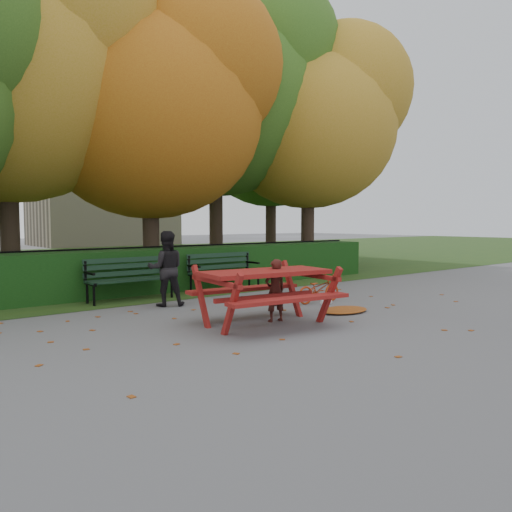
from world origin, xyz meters
TOP-DOWN VIEW (x-y plane):
  - ground at (0.00, 0.00)m, footprint 90.00×90.00m
  - grass_strip at (0.00, 14.00)m, footprint 90.00×90.00m
  - building_right at (8.00, 28.00)m, footprint 9.00×6.00m
  - hedge at (0.00, 4.50)m, footprint 13.00×0.90m
  - iron_fence at (0.00, 5.30)m, footprint 14.00×0.04m
  - tree_b at (-2.44, 6.75)m, footprint 6.72×6.40m
  - tree_c at (0.83, 5.96)m, footprint 6.30×6.00m
  - tree_d at (3.88, 7.23)m, footprint 7.14×6.80m
  - tree_e at (6.52, 5.77)m, footprint 6.09×5.80m
  - tree_g at (8.33, 9.76)m, footprint 6.30×6.00m
  - bench_left at (-1.30, 3.70)m, footprint 1.80×0.57m
  - bench_right at (1.10, 3.70)m, footprint 1.80×0.57m
  - picnic_table at (-0.69, 0.02)m, footprint 2.22×1.88m
  - leaf_pile at (1.15, -0.01)m, footprint 1.08×0.82m
  - leaf_scatter at (0.00, 0.30)m, footprint 9.00×5.70m
  - child at (-0.39, 0.11)m, footprint 0.41×0.30m
  - adult at (-1.05, 2.57)m, footprint 0.87×0.79m
  - bicycle at (1.52, 0.97)m, footprint 1.09×0.43m

SIDE VIEW (x-z plane):
  - ground at x=0.00m, z-range 0.00..0.00m
  - grass_strip at x=0.00m, z-range 0.01..0.01m
  - leaf_scatter at x=0.00m, z-range 0.00..0.01m
  - leaf_pile at x=1.15m, z-range 0.00..0.07m
  - bicycle at x=1.52m, z-range 0.00..0.57m
  - hedge at x=0.00m, z-range 0.00..1.00m
  - child at x=-0.39m, z-range 0.00..1.03m
  - bench_left at x=-1.30m, z-range 0.08..0.96m
  - bench_right at x=1.10m, z-range 0.08..0.96m
  - iron_fence at x=0.00m, z-range 0.03..1.05m
  - picnic_table at x=-0.69m, z-range 0.18..1.17m
  - adult at x=-1.05m, z-range 0.00..1.46m
  - tree_c at x=0.83m, z-range 0.82..8.82m
  - tree_e at x=6.52m, z-range 1.01..9.16m
  - tree_g at x=8.33m, z-range 1.10..9.65m
  - tree_b at x=-2.44m, z-range 1.01..9.80m
  - tree_d at x=3.88m, z-range 1.19..10.77m
  - building_right at x=8.00m, z-range 0.00..12.00m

